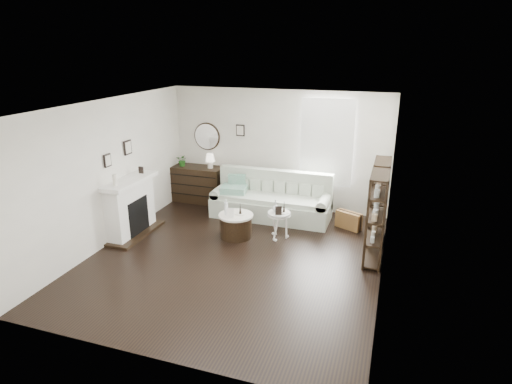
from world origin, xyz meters
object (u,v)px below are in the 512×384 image
(dresser, at_px, (197,184))
(drum_table, at_px, (236,225))
(pedestal_table, at_px, (279,215))
(sofa, at_px, (272,202))

(dresser, height_order, drum_table, dresser)
(dresser, height_order, pedestal_table, dresser)
(sofa, xyz_separation_m, dresser, (-2.00, 0.39, 0.10))
(dresser, distance_m, drum_table, 2.33)
(sofa, xyz_separation_m, pedestal_table, (0.46, -1.05, 0.17))
(drum_table, xyz_separation_m, pedestal_table, (0.82, 0.20, 0.26))
(sofa, relative_size, dresser, 1.99)
(drum_table, bearing_deg, dresser, 134.98)
(pedestal_table, bearing_deg, dresser, 149.64)
(drum_table, distance_m, pedestal_table, 0.88)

